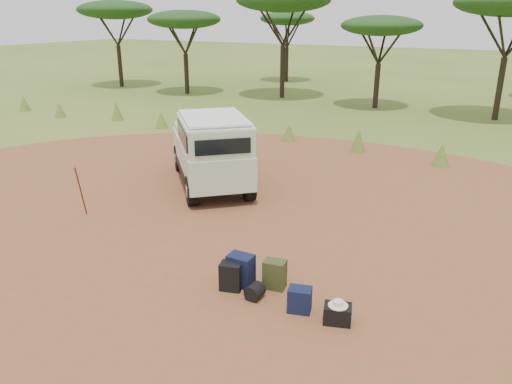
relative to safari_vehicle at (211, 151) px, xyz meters
The scene contains 13 objects.
ground 4.23m from the safari_vehicle, 48.88° to the right, with size 140.00×140.00×0.00m, color #476824.
dirt_clearing 4.23m from the safari_vehicle, 48.88° to the right, with size 23.00×23.00×0.01m, color #964531.
grass_fringe 6.29m from the safari_vehicle, 63.34° to the left, with size 36.60×1.60×0.90m.
acacia_treeline 17.50m from the safari_vehicle, 78.36° to the left, with size 46.70×13.20×6.26m.
safari_vehicle is the anchor object (origin of this frame).
walking_staff 3.94m from the safari_vehicle, 112.64° to the right, with size 0.03×0.03×1.44m, color maroon.
backpack_black 6.11m from the safari_vehicle, 53.47° to the right, with size 0.40×0.29×0.54m, color black.
backpack_navy 5.96m from the safari_vehicle, 51.56° to the right, with size 0.47×0.34×0.62m, color #121839.
backpack_olive 6.22m from the safari_vehicle, 45.91° to the right, with size 0.40×0.29×0.56m, color #3F4520.
duffel_navy 7.08m from the safari_vehicle, 44.47° to the right, with size 0.40×0.30×0.44m, color #121839.
hard_case 7.60m from the safari_vehicle, 40.85° to the right, with size 0.45×0.32×0.32m, color black.
stuff_sack 6.53m from the safari_vehicle, 50.01° to the right, with size 0.30×0.30×0.30m, color black.
safari_hat 7.58m from the safari_vehicle, 40.85° to the right, with size 0.33×0.33×0.10m.
Camera 1 is at (5.21, -8.75, 4.87)m, focal length 35.00 mm.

